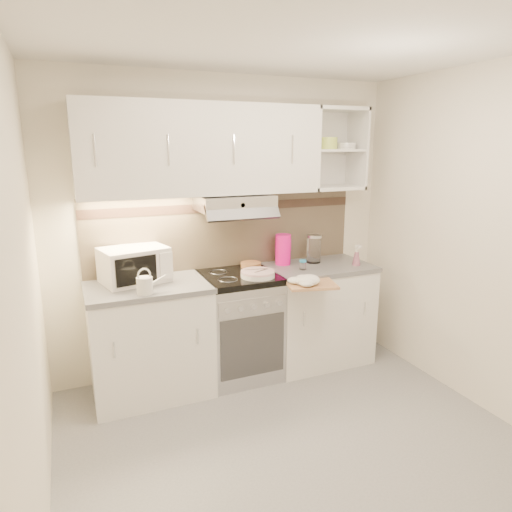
{
  "coord_description": "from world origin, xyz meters",
  "views": [
    {
      "loc": [
        -1.28,
        -2.28,
        1.93
      ],
      "look_at": [
        0.09,
        0.95,
        1.08
      ],
      "focal_mm": 32.0,
      "sensor_mm": 36.0,
      "label": 1
    }
  ],
  "objects_px": {
    "pink_pitcher": "(283,249)",
    "spray_bottle": "(357,257)",
    "glass_jar": "(314,249)",
    "cutting_board": "(310,283)",
    "microwave": "(134,265)",
    "electric_range": "(240,325)",
    "plate_stack": "(258,274)",
    "watering_can": "(146,285)"
  },
  "relations": [
    {
      "from": "electric_range",
      "to": "microwave",
      "type": "height_order",
      "value": "microwave"
    },
    {
      "from": "glass_jar",
      "to": "watering_can",
      "type": "bearing_deg",
      "value": -168.44
    },
    {
      "from": "spray_bottle",
      "to": "cutting_board",
      "type": "height_order",
      "value": "spray_bottle"
    },
    {
      "from": "glass_jar",
      "to": "spray_bottle",
      "type": "height_order",
      "value": "glass_jar"
    },
    {
      "from": "electric_range",
      "to": "plate_stack",
      "type": "xyz_separation_m",
      "value": [
        0.11,
        -0.14,
        0.48
      ]
    },
    {
      "from": "spray_bottle",
      "to": "cutting_board",
      "type": "distance_m",
      "value": 0.66
    },
    {
      "from": "pink_pitcher",
      "to": "spray_bottle",
      "type": "bearing_deg",
      "value": -37.46
    },
    {
      "from": "pink_pitcher",
      "to": "plate_stack",
      "type": "bearing_deg",
      "value": -153.92
    },
    {
      "from": "watering_can",
      "to": "pink_pitcher",
      "type": "relative_size",
      "value": 0.82
    },
    {
      "from": "microwave",
      "to": "spray_bottle",
      "type": "distance_m",
      "value": 1.9
    },
    {
      "from": "pink_pitcher",
      "to": "spray_bottle",
      "type": "distance_m",
      "value": 0.65
    },
    {
      "from": "glass_jar",
      "to": "cutting_board",
      "type": "xyz_separation_m",
      "value": [
        -0.3,
        -0.47,
        -0.16
      ]
    },
    {
      "from": "plate_stack",
      "to": "pink_pitcher",
      "type": "distance_m",
      "value": 0.48
    },
    {
      "from": "pink_pitcher",
      "to": "glass_jar",
      "type": "relative_size",
      "value": 1.07
    },
    {
      "from": "plate_stack",
      "to": "cutting_board",
      "type": "distance_m",
      "value": 0.43
    },
    {
      "from": "electric_range",
      "to": "cutting_board",
      "type": "xyz_separation_m",
      "value": [
        0.46,
        -0.37,
        0.42
      ]
    },
    {
      "from": "microwave",
      "to": "watering_can",
      "type": "relative_size",
      "value": 2.44
    },
    {
      "from": "watering_can",
      "to": "cutting_board",
      "type": "height_order",
      "value": "watering_can"
    },
    {
      "from": "electric_range",
      "to": "microwave",
      "type": "relative_size",
      "value": 1.65
    },
    {
      "from": "microwave",
      "to": "plate_stack",
      "type": "relative_size",
      "value": 1.98
    },
    {
      "from": "watering_can",
      "to": "spray_bottle",
      "type": "distance_m",
      "value": 1.86
    },
    {
      "from": "cutting_board",
      "to": "watering_can",
      "type": "bearing_deg",
      "value": -172.77
    },
    {
      "from": "microwave",
      "to": "watering_can",
      "type": "bearing_deg",
      "value": -98.56
    },
    {
      "from": "spray_bottle",
      "to": "pink_pitcher",
      "type": "bearing_deg",
      "value": 149.79
    },
    {
      "from": "electric_range",
      "to": "watering_can",
      "type": "relative_size",
      "value": 4.04
    },
    {
      "from": "spray_bottle",
      "to": "cutting_board",
      "type": "xyz_separation_m",
      "value": [
        -0.6,
        -0.24,
        -0.11
      ]
    },
    {
      "from": "glass_jar",
      "to": "microwave",
      "type": "bearing_deg",
      "value": 179.39
    },
    {
      "from": "microwave",
      "to": "plate_stack",
      "type": "height_order",
      "value": "microwave"
    },
    {
      "from": "electric_range",
      "to": "pink_pitcher",
      "type": "bearing_deg",
      "value": 17.32
    },
    {
      "from": "plate_stack",
      "to": "watering_can",
      "type": "bearing_deg",
      "value": -174.87
    },
    {
      "from": "microwave",
      "to": "plate_stack",
      "type": "xyz_separation_m",
      "value": [
        0.93,
        -0.25,
        -0.11
      ]
    },
    {
      "from": "microwave",
      "to": "pink_pitcher",
      "type": "relative_size",
      "value": 2.01
    },
    {
      "from": "electric_range",
      "to": "spray_bottle",
      "type": "xyz_separation_m",
      "value": [
        1.06,
        -0.13,
        0.52
      ]
    },
    {
      "from": "electric_range",
      "to": "pink_pitcher",
      "type": "distance_m",
      "value": 0.77
    },
    {
      "from": "watering_can",
      "to": "cutting_board",
      "type": "relative_size",
      "value": 0.59
    },
    {
      "from": "watering_can",
      "to": "plate_stack",
      "type": "distance_m",
      "value": 0.91
    },
    {
      "from": "pink_pitcher",
      "to": "spray_bottle",
      "type": "height_order",
      "value": "pink_pitcher"
    },
    {
      "from": "plate_stack",
      "to": "pink_pitcher",
      "type": "bearing_deg",
      "value": 37.9
    },
    {
      "from": "cutting_board",
      "to": "microwave",
      "type": "bearing_deg",
      "value": 173.35
    },
    {
      "from": "electric_range",
      "to": "plate_stack",
      "type": "bearing_deg",
      "value": -51.67
    },
    {
      "from": "plate_stack",
      "to": "glass_jar",
      "type": "distance_m",
      "value": 0.7
    },
    {
      "from": "watering_can",
      "to": "pink_pitcher",
      "type": "distance_m",
      "value": 1.32
    }
  ]
}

